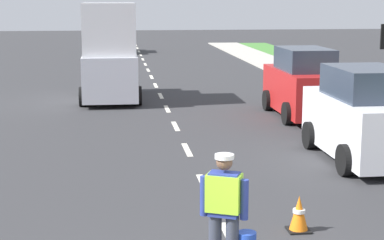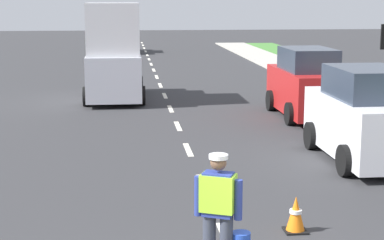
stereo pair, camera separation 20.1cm
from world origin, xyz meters
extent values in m
plane|color=#333335|center=(0.00, 21.00, 0.00)|extent=(96.00, 96.00, 0.00)
cube|color=silver|center=(0.00, 2.70, 0.01)|extent=(0.14, 1.40, 0.01)
cube|color=silver|center=(0.00, 5.70, 0.01)|extent=(0.14, 1.40, 0.01)
cube|color=silver|center=(0.00, 8.70, 0.01)|extent=(0.14, 1.40, 0.01)
cube|color=silver|center=(0.00, 11.70, 0.01)|extent=(0.14, 1.40, 0.01)
cube|color=silver|center=(0.00, 14.70, 0.01)|extent=(0.14, 1.40, 0.01)
cube|color=silver|center=(0.00, 17.70, 0.01)|extent=(0.14, 1.40, 0.01)
cube|color=silver|center=(0.00, 20.70, 0.01)|extent=(0.14, 1.40, 0.01)
cube|color=silver|center=(0.00, 23.70, 0.01)|extent=(0.14, 1.40, 0.01)
cube|color=silver|center=(0.00, 26.70, 0.01)|extent=(0.14, 1.40, 0.01)
cube|color=silver|center=(0.00, 29.70, 0.01)|extent=(0.14, 1.40, 0.01)
cube|color=silver|center=(0.00, 32.70, 0.01)|extent=(0.14, 1.40, 0.01)
cube|color=silver|center=(0.00, 35.70, 0.01)|extent=(0.14, 1.40, 0.01)
cube|color=silver|center=(0.00, 38.70, 0.01)|extent=(0.14, 1.40, 0.01)
cube|color=silver|center=(0.00, 41.70, 0.01)|extent=(0.14, 1.40, 0.01)
cube|color=silver|center=(0.00, 44.70, 0.01)|extent=(0.14, 1.40, 0.01)
cube|color=silver|center=(0.00, 47.70, 0.01)|extent=(0.14, 1.40, 0.01)
cube|color=navy|center=(-0.32, 1.46, 1.12)|extent=(0.46, 0.38, 0.60)
cube|color=#A5EA33|center=(-0.32, 1.46, 1.14)|extent=(0.53, 0.44, 0.51)
cylinder|color=navy|center=(-0.58, 1.58, 1.07)|extent=(0.11, 0.11, 0.55)
cylinder|color=navy|center=(-0.07, 1.35, 1.07)|extent=(0.11, 0.11, 0.55)
sphere|color=brown|center=(-0.32, 1.46, 1.56)|extent=(0.22, 0.22, 0.22)
cylinder|color=silver|center=(-0.32, 1.46, 1.64)|extent=(0.26, 0.26, 0.06)
cube|color=black|center=(1.15, 2.90, 0.01)|extent=(0.36, 0.36, 0.03)
cone|color=orange|center=(1.15, 2.90, 0.31)|extent=(0.30, 0.30, 0.56)
cylinder|color=white|center=(1.15, 2.90, 0.34)|extent=(0.20, 0.20, 0.06)
cube|color=silver|center=(-1.90, 17.06, 0.96)|extent=(1.90, 4.60, 1.56)
cube|color=#2D3847|center=(-1.90, 17.86, 2.09)|extent=(1.67, 1.61, 0.70)
cube|color=silver|center=(-1.90, 16.25, 2.64)|extent=(1.81, 2.53, 1.80)
cylinder|color=black|center=(-0.93, 15.63, 0.34)|extent=(0.22, 0.68, 0.68)
cylinder|color=black|center=(-2.87, 15.63, 0.34)|extent=(0.22, 0.68, 0.68)
cylinder|color=black|center=(-0.93, 18.49, 0.34)|extent=(0.22, 0.68, 0.68)
cylinder|color=black|center=(-2.87, 18.49, 0.34)|extent=(0.22, 0.68, 0.68)
cube|color=silver|center=(3.92, 7.24, 0.82)|extent=(1.67, 4.04, 1.29)
cube|color=#2D3847|center=(3.92, 7.14, 1.82)|extent=(1.47, 2.22, 0.70)
cylinder|color=black|center=(3.06, 8.50, 0.34)|extent=(0.22, 0.68, 0.68)
cylinder|color=black|center=(4.77, 8.50, 0.34)|extent=(0.22, 0.68, 0.68)
cylinder|color=black|center=(3.06, 5.99, 0.34)|extent=(0.22, 0.68, 0.68)
cube|color=slate|center=(-1.91, 37.99, 0.81)|extent=(1.71, 4.30, 1.27)
cube|color=#2D3847|center=(-1.91, 38.10, 1.80)|extent=(1.50, 2.37, 0.70)
cylinder|color=black|center=(-1.04, 36.66, 0.34)|extent=(0.22, 0.68, 0.68)
cylinder|color=black|center=(-2.78, 36.66, 0.34)|extent=(0.22, 0.68, 0.68)
cylinder|color=black|center=(-1.04, 39.33, 0.34)|extent=(0.22, 0.68, 0.68)
cylinder|color=black|center=(-2.78, 39.33, 0.34)|extent=(0.22, 0.68, 0.68)
cube|color=red|center=(4.14, 12.81, 0.83)|extent=(1.60, 4.08, 1.30)
cube|color=#2D3847|center=(4.14, 12.71, 1.83)|extent=(1.41, 2.24, 0.70)
cylinder|color=black|center=(3.32, 14.08, 0.34)|extent=(0.22, 0.68, 0.68)
cylinder|color=black|center=(4.96, 14.08, 0.34)|extent=(0.22, 0.68, 0.68)
cylinder|color=black|center=(3.32, 11.55, 0.34)|extent=(0.22, 0.68, 0.68)
cylinder|color=black|center=(4.96, 11.55, 0.34)|extent=(0.22, 0.68, 0.68)
camera|label=1|loc=(-1.75, -6.69, 3.71)|focal=60.11mm
camera|label=2|loc=(-1.55, -6.72, 3.71)|focal=60.11mm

